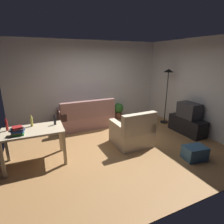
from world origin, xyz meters
The scene contains 15 objects.
ground_plane centered at (0.00, 0.00, -0.01)m, with size 5.20×4.40×0.02m, color #9E7042.
wall_rear centered at (0.00, 2.20, 1.35)m, with size 5.20×0.10×2.70m, color silver.
wall_right centered at (2.60, 0.00, 1.35)m, with size 0.10×4.40×2.70m, color silver.
couch centered at (-0.30, 1.59, 0.31)m, with size 1.67×0.84×0.92m.
tv_stand centered at (2.25, -0.13, 0.24)m, with size 0.44×1.10×0.48m.
tv centered at (2.25, -0.13, 0.70)m, with size 0.41×0.60×0.44m.
torchiere_lamp centered at (2.25, 0.86, 1.41)m, with size 0.32×0.32×1.81m.
desk centered at (-1.89, 0.04, 0.65)m, with size 1.22×0.73×0.76m.
potted_plant centered at (1.00, 1.90, 0.33)m, with size 0.36×0.36×0.57m.
armchair centered at (0.40, -0.11, 0.32)m, with size 0.91×0.85×0.92m.
storage_box centered at (1.30, -1.27, 0.15)m, with size 0.48×0.34×0.30m, color #386084.
bottle_red centered at (-2.35, 0.19, 0.88)m, with size 0.05×0.05×0.26m.
bottle_squat centered at (-1.89, 0.25, 0.86)m, with size 0.06×0.06×0.24m.
bottle_dark centered at (-1.43, 0.14, 0.86)m, with size 0.05×0.05×0.23m.
book_stack centered at (-2.14, -0.14, 0.84)m, with size 0.27×0.21×0.17m.
Camera 1 is at (-1.82, -3.71, 2.18)m, focal length 28.78 mm.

